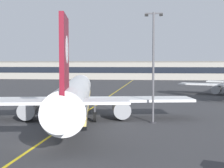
% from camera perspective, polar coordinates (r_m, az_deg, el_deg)
% --- Properties ---
extents(ground_plane, '(400.00, 400.00, 0.00)m').
position_cam_1_polar(ground_plane, '(31.14, -12.78, -10.56)').
color(ground_plane, '#353538').
extents(taxiway_centreline, '(1.79, 180.00, 0.01)m').
position_cam_1_polar(taxiway_centreline, '(59.73, -2.76, -3.68)').
color(taxiway_centreline, yellow).
rests_on(taxiway_centreline, ground).
extents(airliner_foreground, '(32.34, 41.28, 11.65)m').
position_cam_1_polar(airliner_foreground, '(44.04, -6.45, -1.90)').
color(airliner_foreground, white).
rests_on(airliner_foreground, ground).
extents(apron_lamp_post, '(2.24, 0.90, 14.00)m').
position_cam_1_polar(apron_lamp_post, '(41.59, 7.24, 3.21)').
color(apron_lamp_post, '#515156').
rests_on(apron_lamp_post, ground).
extents(terminal_building, '(163.88, 12.40, 8.68)m').
position_cam_1_polar(terminal_building, '(157.33, 7.92, 2.39)').
color(terminal_building, '#9E998E').
rests_on(terminal_building, ground).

